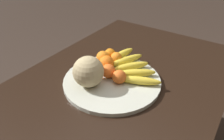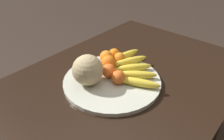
{
  "view_description": "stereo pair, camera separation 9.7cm",
  "coord_description": "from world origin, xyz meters",
  "px_view_note": "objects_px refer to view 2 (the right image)",
  "views": [
    {
      "loc": [
        0.64,
        0.43,
        1.36
      ],
      "look_at": [
        -0.03,
        -0.02,
        0.83
      ],
      "focal_mm": 35.0,
      "sensor_mm": 36.0,
      "label": 1
    },
    {
      "loc": [
        0.58,
        0.51,
        1.36
      ],
      "look_at": [
        -0.03,
        -0.02,
        0.83
      ],
      "focal_mm": 35.0,
      "sensor_mm": 36.0,
      "label": 2
    }
  ],
  "objects_px": {
    "orange_side_extra": "(120,58)",
    "banana_bunch": "(132,67)",
    "produce_tag": "(114,66)",
    "orange_front_left": "(114,54)",
    "fruit_bowl": "(112,81)",
    "orange_front_right": "(118,77)",
    "orange_back_left": "(93,64)",
    "kitchen_table": "(111,105)",
    "melon": "(88,70)",
    "orange_back_right": "(106,57)",
    "orange_top_small": "(109,71)",
    "orange_mid_center": "(108,63)"
  },
  "relations": [
    {
      "from": "orange_back_left",
      "to": "orange_top_small",
      "type": "height_order",
      "value": "orange_top_small"
    },
    {
      "from": "orange_side_extra",
      "to": "fruit_bowl",
      "type": "bearing_deg",
      "value": 25.59
    },
    {
      "from": "orange_side_extra",
      "to": "produce_tag",
      "type": "relative_size",
      "value": 0.63
    },
    {
      "from": "orange_mid_center",
      "to": "produce_tag",
      "type": "bearing_deg",
      "value": 174.6
    },
    {
      "from": "fruit_bowl",
      "to": "orange_top_small",
      "type": "relative_size",
      "value": 6.78
    },
    {
      "from": "orange_front_right",
      "to": "orange_back_right",
      "type": "bearing_deg",
      "value": -120.76
    },
    {
      "from": "banana_bunch",
      "to": "orange_side_extra",
      "type": "distance_m",
      "value": 0.09
    },
    {
      "from": "fruit_bowl",
      "to": "produce_tag",
      "type": "height_order",
      "value": "produce_tag"
    },
    {
      "from": "produce_tag",
      "to": "orange_back_left",
      "type": "bearing_deg",
      "value": 10.42
    },
    {
      "from": "banana_bunch",
      "to": "orange_back_left",
      "type": "bearing_deg",
      "value": 163.94
    },
    {
      "from": "kitchen_table",
      "to": "orange_mid_center",
      "type": "height_order",
      "value": "orange_mid_center"
    },
    {
      "from": "orange_mid_center",
      "to": "orange_side_extra",
      "type": "relative_size",
      "value": 1.27
    },
    {
      "from": "orange_front_right",
      "to": "orange_back_right",
      "type": "height_order",
      "value": "orange_back_right"
    },
    {
      "from": "orange_front_left",
      "to": "fruit_bowl",
      "type": "bearing_deg",
      "value": 37.28
    },
    {
      "from": "fruit_bowl",
      "to": "orange_back_right",
      "type": "bearing_deg",
      "value": -127.76
    },
    {
      "from": "orange_mid_center",
      "to": "melon",
      "type": "bearing_deg",
      "value": 2.27
    },
    {
      "from": "banana_bunch",
      "to": "orange_front_right",
      "type": "distance_m",
      "value": 0.12
    },
    {
      "from": "orange_back_right",
      "to": "produce_tag",
      "type": "height_order",
      "value": "orange_back_right"
    },
    {
      "from": "orange_front_left",
      "to": "produce_tag",
      "type": "height_order",
      "value": "orange_front_left"
    },
    {
      "from": "fruit_bowl",
      "to": "produce_tag",
      "type": "bearing_deg",
      "value": -144.14
    },
    {
      "from": "orange_back_right",
      "to": "orange_side_extra",
      "type": "bearing_deg",
      "value": 129.37
    },
    {
      "from": "fruit_bowl",
      "to": "produce_tag",
      "type": "relative_size",
      "value": 4.87
    },
    {
      "from": "fruit_bowl",
      "to": "orange_back_right",
      "type": "xyz_separation_m",
      "value": [
        -0.09,
        -0.12,
        0.04
      ]
    },
    {
      "from": "banana_bunch",
      "to": "orange_back_left",
      "type": "relative_size",
      "value": 5.24
    },
    {
      "from": "banana_bunch",
      "to": "orange_mid_center",
      "type": "bearing_deg",
      "value": 162.16
    },
    {
      "from": "kitchen_table",
      "to": "banana_bunch",
      "type": "height_order",
      "value": "banana_bunch"
    },
    {
      "from": "melon",
      "to": "orange_front_right",
      "type": "xyz_separation_m",
      "value": [
        -0.09,
        0.1,
        -0.04
      ]
    },
    {
      "from": "banana_bunch",
      "to": "produce_tag",
      "type": "bearing_deg",
      "value": 144.4
    },
    {
      "from": "orange_front_right",
      "to": "orange_side_extra",
      "type": "height_order",
      "value": "orange_front_right"
    },
    {
      "from": "fruit_bowl",
      "to": "banana_bunch",
      "type": "bearing_deg",
      "value": 167.29
    },
    {
      "from": "fruit_bowl",
      "to": "orange_side_extra",
      "type": "bearing_deg",
      "value": -154.41
    },
    {
      "from": "kitchen_table",
      "to": "banana_bunch",
      "type": "bearing_deg",
      "value": 179.69
    },
    {
      "from": "orange_front_left",
      "to": "orange_side_extra",
      "type": "bearing_deg",
      "value": 72.64
    },
    {
      "from": "banana_bunch",
      "to": "produce_tag",
      "type": "xyz_separation_m",
      "value": [
        0.03,
        -0.09,
        -0.02
      ]
    },
    {
      "from": "orange_front_left",
      "to": "orange_back_right",
      "type": "relative_size",
      "value": 0.85
    },
    {
      "from": "orange_top_small",
      "to": "melon",
      "type": "bearing_deg",
      "value": -21.98
    },
    {
      "from": "fruit_bowl",
      "to": "orange_front_left",
      "type": "height_order",
      "value": "orange_front_left"
    },
    {
      "from": "orange_front_right",
      "to": "orange_back_left",
      "type": "bearing_deg",
      "value": -92.42
    },
    {
      "from": "banana_bunch",
      "to": "orange_front_left",
      "type": "xyz_separation_m",
      "value": [
        -0.03,
        -0.14,
        0.01
      ]
    },
    {
      "from": "orange_back_left",
      "to": "produce_tag",
      "type": "bearing_deg",
      "value": 143.2
    },
    {
      "from": "banana_bunch",
      "to": "orange_front_right",
      "type": "bearing_deg",
      "value": -134.79
    },
    {
      "from": "melon",
      "to": "banana_bunch",
      "type": "distance_m",
      "value": 0.23
    },
    {
      "from": "kitchen_table",
      "to": "melon",
      "type": "bearing_deg",
      "value": -57.84
    },
    {
      "from": "orange_side_extra",
      "to": "banana_bunch",
      "type": "bearing_deg",
      "value": 78.38
    },
    {
      "from": "kitchen_table",
      "to": "banana_bunch",
      "type": "relative_size",
      "value": 4.62
    },
    {
      "from": "orange_mid_center",
      "to": "orange_back_left",
      "type": "xyz_separation_m",
      "value": [
        0.05,
        -0.06,
        -0.01
      ]
    },
    {
      "from": "banana_bunch",
      "to": "orange_side_extra",
      "type": "bearing_deg",
      "value": 116.32
    },
    {
      "from": "kitchen_table",
      "to": "fruit_bowl",
      "type": "relative_size",
      "value": 3.31
    },
    {
      "from": "orange_side_extra",
      "to": "produce_tag",
      "type": "xyz_separation_m",
      "value": [
        0.04,
        0.0,
        -0.03
      ]
    },
    {
      "from": "fruit_bowl",
      "to": "orange_top_small",
      "type": "distance_m",
      "value": 0.05
    }
  ]
}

